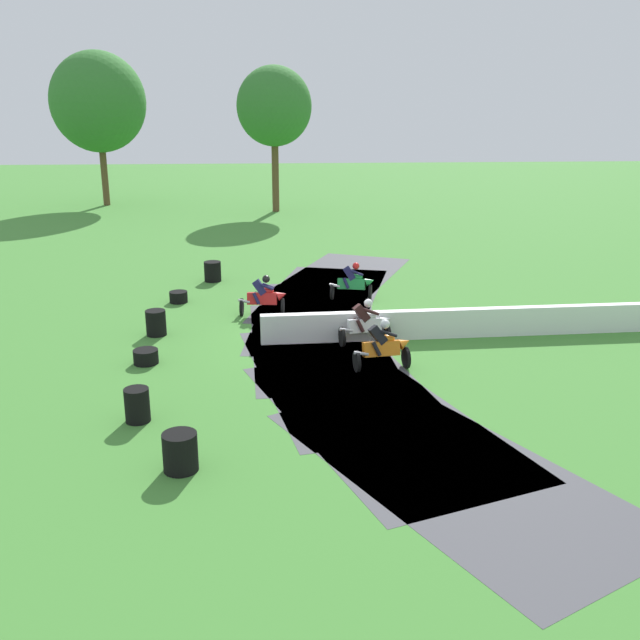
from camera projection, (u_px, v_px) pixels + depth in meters
ground_plane at (317, 342)px, 22.02m from camera, size 120.00×120.00×0.00m
track_asphalt at (344, 341)px, 22.10m from camera, size 8.27×25.36×0.01m
safety_barrier at (489, 322)px, 22.44m from camera, size 14.16×0.90×0.90m
motorcycle_lead_green at (354, 282)px, 26.40m from camera, size 1.71×1.04×1.43m
motorcycle_chase_red at (264, 297)px, 24.48m from camera, size 1.70×0.80×1.42m
motorcycle_trailing_white at (367, 323)px, 21.64m from camera, size 1.67×0.91×1.43m
motorcycle_fourth_orange at (384, 346)px, 19.69m from camera, size 1.67×0.93×1.43m
tire_stack_near at (213, 271)px, 29.05m from camera, size 0.68×0.68×0.80m
tire_stack_mid_a at (179, 297)px, 26.14m from camera, size 0.65×0.65×0.40m
tire_stack_mid_b at (156, 323)px, 22.52m from camera, size 0.63×0.63×0.80m
tire_stack_far at (146, 357)px, 20.19m from camera, size 0.69×0.69×0.40m
tire_stack_extra_a at (137, 405)px, 16.55m from camera, size 0.57×0.57×0.80m
tire_stack_extra_b at (180, 452)px, 14.38m from camera, size 0.70×0.70×0.80m
tree_far_left at (274, 107)px, 44.65m from camera, size 4.65×4.65×8.96m
tree_far_right at (98, 102)px, 47.22m from camera, size 6.16×6.16×9.98m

